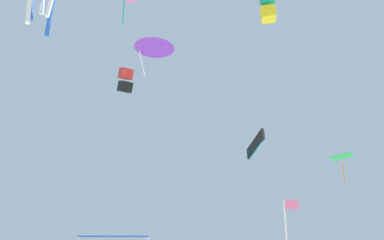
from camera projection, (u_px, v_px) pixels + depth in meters
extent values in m
cube|color=blue|center=(117.00, 236.00, 17.82)|extent=(3.01, 2.81, 0.06)
cube|color=pink|center=(292.00, 205.00, 14.98)|extent=(0.55, 0.02, 0.35)
cylinder|color=teal|center=(124.00, 11.00, 32.62)|extent=(0.15, 0.15, 2.58)
cube|color=red|center=(126.00, 74.00, 45.92)|extent=(2.03, 2.17, 1.62)
cube|color=black|center=(125.00, 87.00, 45.41)|extent=(2.03, 2.17, 1.62)
cone|color=purple|center=(155.00, 45.00, 39.09)|extent=(5.84, 5.85, 0.96)
cylinder|color=white|center=(142.00, 61.00, 39.71)|extent=(0.93, 1.02, 3.10)
cylinder|color=blue|center=(52.00, 5.00, 28.49)|extent=(0.66, 0.67, 5.02)
cube|color=black|center=(255.00, 144.00, 40.57)|extent=(1.12, 4.30, 2.63)
cube|color=teal|center=(256.00, 149.00, 40.39)|extent=(0.75, 3.28, 1.45)
cube|color=green|center=(342.00, 157.00, 32.69)|extent=(2.46, 2.46, 0.36)
cylinder|color=orange|center=(344.00, 173.00, 32.26)|extent=(0.12, 0.12, 1.86)
cube|color=yellow|center=(268.00, 14.00, 33.47)|extent=(1.58, 1.51, 1.20)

